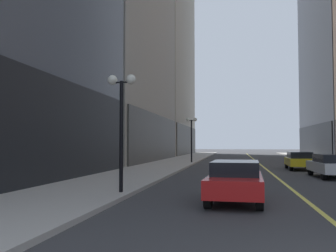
{
  "coord_description": "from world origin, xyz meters",
  "views": [
    {
      "loc": [
        -2.33,
        -4.48,
        1.88
      ],
      "look_at": [
        -9.89,
        37.62,
        3.97
      ],
      "focal_mm": 39.67,
      "sensor_mm": 36.0,
      "label": 1
    }
  ],
  "objects": [
    {
      "name": "sidewalk_left",
      "position": [
        -8.25,
        35.0,
        0.07
      ],
      "size": [
        4.5,
        78.0,
        0.15
      ],
      "primitive_type": "cube",
      "color": "#ADA8A0",
      "rests_on": "ground"
    },
    {
      "name": "car_white",
      "position": [
        3.02,
        17.58,
        0.72
      ],
      "size": [
        1.99,
        4.39,
        1.32
      ],
      "color": "silver",
      "rests_on": "ground"
    },
    {
      "name": "car_red",
      "position": [
        -2.32,
        7.94,
        0.72
      ],
      "size": [
        1.87,
        4.23,
        1.32
      ],
      "color": "#B21919",
      "rests_on": "ground"
    },
    {
      "name": "street_lamp_left_far",
      "position": [
        -6.4,
        30.95,
        3.26
      ],
      "size": [
        1.06,
        0.36,
        4.43
      ],
      "color": "black",
      "rests_on": "ground"
    },
    {
      "name": "lane_centre_stripe",
      "position": [
        0.0,
        35.0,
        0.0
      ],
      "size": [
        0.16,
        70.0,
        0.01
      ],
      "primitive_type": "cube",
      "color": "#E5D64C",
      "rests_on": "ground"
    },
    {
      "name": "ground_plane",
      "position": [
        0.0,
        35.0,
        0.0
      ],
      "size": [
        200.0,
        200.0,
        0.0
      ],
      "primitive_type": "plane",
      "color": "#38383A"
    },
    {
      "name": "street_lamp_left_near",
      "position": [
        -6.4,
        8.52,
        3.26
      ],
      "size": [
        1.06,
        0.36,
        4.43
      ],
      "color": "black",
      "rests_on": "ground"
    },
    {
      "name": "car_yellow",
      "position": [
        2.35,
        24.16,
        0.72
      ],
      "size": [
        1.85,
        4.42,
        1.32
      ],
      "color": "yellow",
      "rests_on": "ground"
    }
  ]
}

